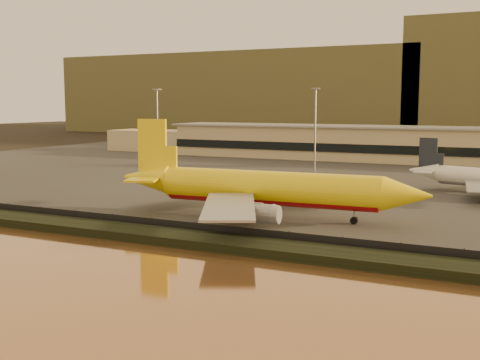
{
  "coord_description": "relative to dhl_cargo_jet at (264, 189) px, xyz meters",
  "views": [
    {
      "loc": [
        49.05,
        -93.27,
        21.01
      ],
      "look_at": [
        -2.15,
        12.0,
        6.03
      ],
      "focal_mm": 45.0,
      "sensor_mm": 36.0,
      "label": 1
    }
  ],
  "objects": [
    {
      "name": "tarmac",
      "position": [
        -5.38,
        88.5,
        -5.4
      ],
      "size": [
        320.0,
        220.0,
        0.2
      ],
      "primitive_type": "cube",
      "color": "#2D2D2D",
      "rests_on": "ground"
    },
    {
      "name": "embankment",
      "position": [
        -5.38,
        -23.5,
        -4.8
      ],
      "size": [
        320.0,
        7.0,
        1.4
      ],
      "primitive_type": "cube",
      "color": "black",
      "rests_on": "ground"
    },
    {
      "name": "ground",
      "position": [
        -5.38,
        -6.5,
        -5.5
      ],
      "size": [
        900.0,
        900.0,
        0.0
      ],
      "primitive_type": "plane",
      "color": "black",
      "rests_on": "ground"
    },
    {
      "name": "apron_light_masts",
      "position": [
        9.62,
        68.5,
        10.21
      ],
      "size": [
        152.2,
        12.2,
        25.4
      ],
      "color": "slate",
      "rests_on": "tarmac"
    },
    {
      "name": "perimeter_fence",
      "position": [
        -5.38,
        -19.5,
        -4.2
      ],
      "size": [
        300.0,
        0.05,
        2.2
      ],
      "primitive_type": "cube",
      "color": "black",
      "rests_on": "tarmac"
    },
    {
      "name": "distant_hills",
      "position": [
        -26.12,
        333.5,
        25.89
      ],
      "size": [
        470.0,
        160.0,
        70.0
      ],
      "color": "brown",
      "rests_on": "ground"
    },
    {
      "name": "gse_vehicle_yellow",
      "position": [
        10.16,
        23.03,
        -4.33
      ],
      "size": [
        4.66,
        3.0,
        1.93
      ],
      "primitive_type": "cube",
      "rotation": [
        0.0,
        0.0,
        -0.27
      ],
      "color": "yellow",
      "rests_on": "tarmac"
    },
    {
      "name": "gse_vehicle_white",
      "position": [
        -26.91,
        29.82,
        -4.43
      ],
      "size": [
        4.08,
        2.38,
        1.73
      ],
      "primitive_type": "cube",
      "rotation": [
        0.0,
        0.0,
        -0.18
      ],
      "color": "white",
      "rests_on": "tarmac"
    },
    {
      "name": "terminal_building",
      "position": [
        -19.9,
        119.05,
        0.75
      ],
      "size": [
        202.0,
        25.0,
        12.6
      ],
      "color": "tan",
      "rests_on": "tarmac"
    },
    {
      "name": "dhl_cargo_jet",
      "position": [
        0.0,
        0.0,
        0.0
      ],
      "size": [
        59.39,
        58.1,
        17.74
      ],
      "rotation": [
        0.0,
        0.0,
        0.06
      ],
      "color": "yellow",
      "rests_on": "tarmac"
    }
  ]
}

